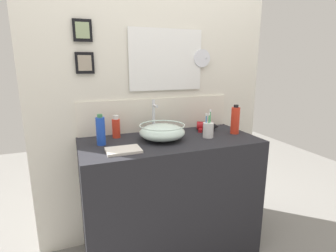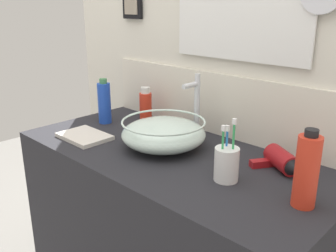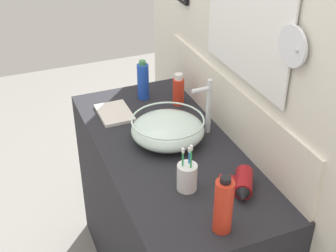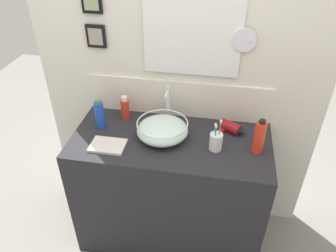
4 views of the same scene
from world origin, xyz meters
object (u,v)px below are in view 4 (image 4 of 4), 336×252
object	(u,v)px
faucet	(168,102)
hair_drier	(232,128)
toothbrush_cup	(216,141)
soap_dispenser	(125,108)
hand_towel	(108,145)
glass_bowl_sink	(162,130)
shampoo_bottle	(259,137)
lotion_bottle	(100,115)

from	to	relation	value
faucet	hair_drier	xyz separation A→B (m)	(0.43, -0.06, -0.11)
faucet	toothbrush_cup	size ratio (longest dim) A/B	1.27
hair_drier	soap_dispenser	xyz separation A→B (m)	(-0.72, 0.05, 0.04)
toothbrush_cup	hand_towel	distance (m)	0.65
glass_bowl_sink	hand_towel	bearing A→B (deg)	-153.69
faucet	soap_dispenser	distance (m)	0.30
faucet	hair_drier	world-z (taller)	faucet
shampoo_bottle	hand_towel	xyz separation A→B (m)	(-0.88, -0.12, -0.10)
hair_drier	hand_towel	bearing A→B (deg)	-159.08
faucet	hand_towel	bearing A→B (deg)	-132.24
faucet	hand_towel	xyz separation A→B (m)	(-0.31, -0.34, -0.14)
soap_dispenser	hair_drier	bearing A→B (deg)	-3.71
faucet	soap_dispenser	world-z (taller)	faucet
shampoo_bottle	soap_dispenser	bearing A→B (deg)	166.28
toothbrush_cup	faucet	bearing A→B (deg)	143.78
glass_bowl_sink	soap_dispenser	size ratio (longest dim) A/B	1.96
hand_towel	lotion_bottle	bearing A→B (deg)	120.11
hair_drier	shampoo_bottle	world-z (taller)	shampoo_bottle
shampoo_bottle	hand_towel	distance (m)	0.90
glass_bowl_sink	shampoo_bottle	xyz separation A→B (m)	(0.58, -0.04, 0.05)
faucet	shampoo_bottle	world-z (taller)	faucet
hair_drier	hand_towel	size ratio (longest dim) A/B	0.94
hair_drier	toothbrush_cup	xyz separation A→B (m)	(-0.09, -0.19, 0.02)
hand_towel	toothbrush_cup	bearing A→B (deg)	8.36
faucet	soap_dispenser	size ratio (longest dim) A/B	1.59
hair_drier	faucet	bearing A→B (deg)	172.28
soap_dispenser	shampoo_bottle	bearing A→B (deg)	-13.72
hair_drier	toothbrush_cup	bearing A→B (deg)	-116.56
glass_bowl_sink	faucet	size ratio (longest dim) A/B	1.23
faucet	hand_towel	size ratio (longest dim) A/B	1.24
soap_dispenser	glass_bowl_sink	bearing A→B (deg)	-31.07
faucet	shampoo_bottle	size ratio (longest dim) A/B	1.17
hair_drier	toothbrush_cup	world-z (taller)	toothbrush_cup
faucet	toothbrush_cup	bearing A→B (deg)	-36.22
toothbrush_cup	soap_dispenser	distance (m)	0.67
lotion_bottle	toothbrush_cup	bearing A→B (deg)	-7.03
shampoo_bottle	toothbrush_cup	bearing A→B (deg)	-175.03
toothbrush_cup	soap_dispenser	size ratio (longest dim) A/B	1.25
lotion_bottle	shampoo_bottle	size ratio (longest dim) A/B	0.93
glass_bowl_sink	soap_dispenser	distance (m)	0.34
hair_drier	shampoo_bottle	bearing A→B (deg)	-47.74
faucet	hair_drier	distance (m)	0.45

